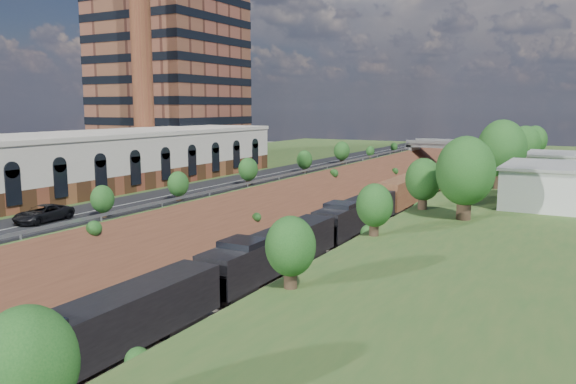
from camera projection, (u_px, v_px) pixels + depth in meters
name	position (u px, v px, depth m)	size (l,w,h in m)	color
platform_left	(177.00, 184.00, 92.60)	(44.00, 180.00, 5.00)	#345924
embankment_left	(295.00, 211.00, 82.56)	(7.07, 180.00, 7.07)	brown
embankment_right	(446.00, 226.00, 72.15)	(7.07, 180.00, 7.07)	brown
rail_left_track	(348.00, 215.00, 78.57)	(1.58, 180.00, 0.18)	gray
rail_right_track	(383.00, 219.00, 76.11)	(1.58, 180.00, 0.18)	gray
road	(268.00, 175.00, 83.93)	(8.00, 180.00, 0.10)	black
guardrail	(292.00, 173.00, 81.74)	(0.10, 171.00, 0.70)	#99999E
commercial_building	(93.00, 160.00, 70.23)	(14.30, 62.30, 7.00)	brown
highrise_tower	(168.00, 10.00, 103.63)	(22.00, 22.00, 53.90)	brown
smokestack	(141.00, 43.00, 87.15)	(3.20, 3.20, 40.00)	brown
overpass	(461.00, 151.00, 130.42)	(24.50, 8.30, 7.40)	gray
white_building_near	(552.00, 186.00, 58.23)	(9.00, 12.00, 4.00)	silver
white_building_far	(559.00, 168.00, 77.59)	(8.00, 10.00, 3.60)	silver
tree_right_large	(465.00, 172.00, 50.53)	(5.25, 5.25, 7.61)	#473323
tree_left_crest	(64.00, 205.00, 47.17)	(2.45, 2.45, 3.55)	#473323
freight_train	(453.00, 170.00, 111.82)	(3.18, 195.48, 4.72)	black
suv	(43.00, 213.00, 49.55)	(2.48, 5.38, 1.49)	black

